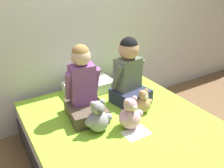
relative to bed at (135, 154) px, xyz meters
name	(u,v)px	position (x,y,z in m)	size (l,w,h in m)	color
wall_behind_bed	(74,8)	(0.00, 1.12, 1.04)	(8.00, 0.06, 2.50)	silver
bed	(135,154)	(0.00, 0.00, 0.00)	(1.50, 2.04, 0.43)	#2D2D33
child_on_left	(83,89)	(-0.23, 0.46, 0.47)	(0.34, 0.41, 0.64)	brown
child_on_right	(129,74)	(0.24, 0.45, 0.50)	(0.36, 0.35, 0.64)	#282D47
teddy_bear_held_by_left_child	(98,118)	(-0.24, 0.19, 0.33)	(0.23, 0.17, 0.28)	#939399
teddy_bear_held_by_right_child	(143,102)	(0.24, 0.23, 0.31)	(0.19, 0.14, 0.22)	tan
teddy_bear_between_children	(130,115)	(0.00, 0.09, 0.33)	(0.23, 0.18, 0.28)	#DBA3B2
pillow_at_headboard	(89,87)	(0.00, 0.84, 0.27)	(0.50, 0.29, 0.11)	white
sign_card	(137,133)	(0.00, 0.00, 0.22)	(0.21, 0.15, 0.00)	white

